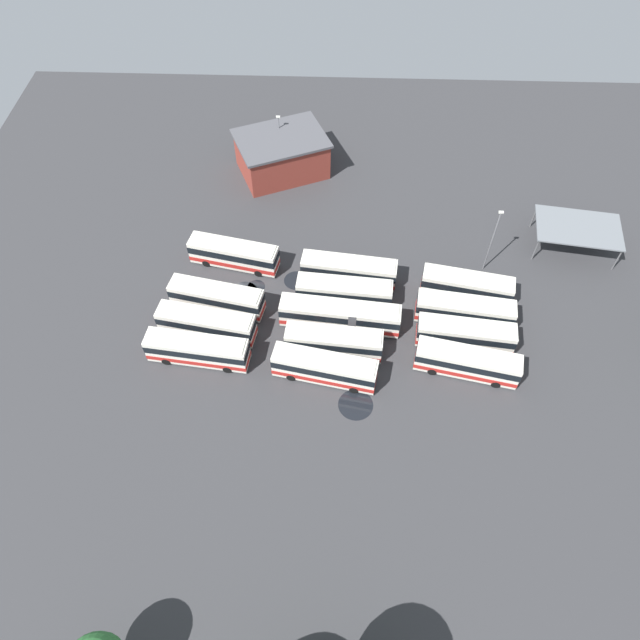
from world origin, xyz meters
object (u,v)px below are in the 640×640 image
object	(u,v)px
bus_row1_slot1	(344,292)
bus_row2_slot0	(234,254)
lamp_post_mid_lot	(279,137)
bus_row2_slot3	(207,324)
bus_row0_slot1	(465,311)
bus_row0_slot2	(465,334)
bus_row1_slot2	(340,315)
bus_row0_slot0	(467,286)
bus_row2_slot4	(197,350)
depot_building	(282,154)
bus_row1_slot4	(325,368)
bus_row2_slot2	(217,298)
maintenance_shelter	(579,228)
bus_row1_slot0	(349,270)
lamp_post_near_entrance	(492,239)
bus_row0_slot3	(467,362)
bus_row1_slot3	(334,342)

from	to	relation	value
bus_row1_slot1	bus_row2_slot0	distance (m)	14.91
bus_row2_slot0	lamp_post_mid_lot	distance (m)	21.53
bus_row1_slot1	bus_row2_slot3	distance (m)	16.35
bus_row2_slot0	bus_row2_slot3	size ratio (longest dim) A/B	1.00
bus_row0_slot1	bus_row0_slot2	distance (m)	3.42
lamp_post_mid_lot	bus_row2_slot0	bearing A→B (deg)	78.79
bus_row1_slot2	bus_row2_slot3	xyz separation A→B (m)	(15.11, 1.76, -0.00)
bus_row0_slot0	bus_row2_slot4	size ratio (longest dim) A/B	0.96
depot_building	lamp_post_mid_lot	world-z (taller)	lamp_post_mid_lot
bus_row1_slot4	bus_row2_slot2	xyz separation A→B (m)	(12.92, -9.26, -0.00)
bus_row1_slot2	bus_row2_slot4	size ratio (longest dim) A/B	1.22
bus_row2_slot2	maintenance_shelter	size ratio (longest dim) A/B	1.01
bus_row0_slot0	bus_row1_slot0	size ratio (longest dim) A/B	0.93
bus_row1_slot1	depot_building	distance (m)	26.16
bus_row1_slot1	bus_row2_slot0	xyz separation A→B (m)	(13.78, -5.70, -0.00)
bus_row1_slot1	maintenance_shelter	world-z (taller)	bus_row1_slot1
bus_row0_slot2	lamp_post_near_entrance	size ratio (longest dim) A/B	1.15
bus_row1_slot2	bus_row2_slot4	distance (m)	16.45
bus_row1_slot2	bus_row0_slot1	bearing A→B (deg)	-175.31
bus_row2_slot0	lamp_post_near_entrance	distance (m)	31.46
bus_row0_slot3	bus_row0_slot1	bearing A→B (deg)	-94.35
bus_row2_slot0	depot_building	xyz separation A→B (m)	(-4.61, -18.78, 0.96)
bus_row1_slot0	lamp_post_near_entrance	size ratio (longest dim) A/B	1.23
bus_row1_slot0	bus_row1_slot4	distance (m)	14.33
maintenance_shelter	bus_row1_slot1	bearing A→B (deg)	19.41
bus_row1_slot2	maintenance_shelter	distance (m)	32.73
bus_row0_slot1	depot_building	size ratio (longest dim) A/B	0.77
bus_row0_slot3	bus_row1_slot0	world-z (taller)	same
bus_row0_slot2	bus_row1_slot4	distance (m)	16.32
bus_row1_slot2	lamp_post_near_entrance	size ratio (longest dim) A/B	1.47
bus_row1_slot2	bus_row2_slot2	size ratio (longest dim) A/B	1.23
bus_row1_slot3	bus_row2_slot2	size ratio (longest dim) A/B	0.96
bus_row2_slot0	lamp_post_mid_lot	xyz separation A→B (m)	(-4.16, -20.99, 2.29)
bus_row0_slot3	lamp_post_near_entrance	xyz separation A→B (m)	(-4.14, -15.51, 3.29)
bus_row0_slot2	bus_row2_slot2	world-z (taller)	same
bus_row2_slot4	lamp_post_near_entrance	size ratio (longest dim) A/B	1.20
bus_row1_slot1	lamp_post_near_entrance	distance (m)	18.84
bus_row1_slot3	bus_row2_slot2	distance (m)	15.01
bus_row2_slot2	bus_row2_slot3	xyz separation A→B (m)	(0.62, 3.84, 0.00)
bus_row0_slot3	bus_row1_slot4	xyz separation A→B (m)	(15.33, 1.26, 0.00)
bus_row0_slot0	bus_row1_slot1	size ratio (longest dim) A/B	0.96
bus_row1_slot0	bus_row2_slot0	world-z (taller)	same
bus_row2_slot3	depot_building	size ratio (longest dim) A/B	0.77
bus_row0_slot1	bus_row2_slot2	world-z (taller)	same
bus_row2_slot0	bus_row2_slot3	bearing A→B (deg)	81.00
bus_row2_slot3	bus_row1_slot2	bearing A→B (deg)	-173.35
bus_row0_slot0	bus_row0_slot2	size ratio (longest dim) A/B	1.00
bus_row0_slot2	bus_row1_slot1	world-z (taller)	same
bus_row1_slot1	lamp_post_mid_lot	size ratio (longest dim) A/B	1.51
bus_row2_slot3	bus_row1_slot3	bearing A→B (deg)	172.05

